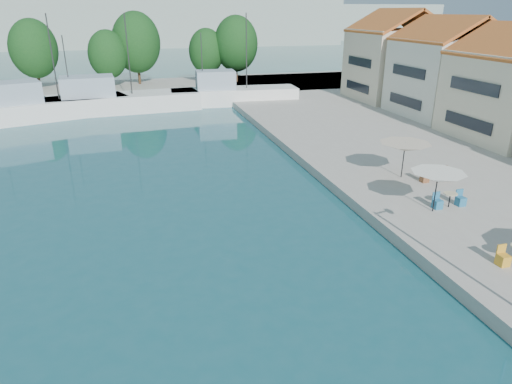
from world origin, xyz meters
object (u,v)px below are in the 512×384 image
object	(u,v)px
trawler_04	(231,95)
trawler_02	(38,109)
umbrella_white	(438,177)
trawler_03	(111,102)
umbrella_cream	(405,147)

from	to	relation	value
trawler_04	trawler_02	bearing A→B (deg)	-168.71
trawler_02	umbrella_white	bearing A→B (deg)	-71.75
trawler_03	umbrella_white	size ratio (longest dim) A/B	6.62
trawler_02	umbrella_cream	distance (m)	35.41
trawler_03	umbrella_cream	distance (m)	32.62
trawler_03	umbrella_white	xyz separation A→B (m)	(16.02, -32.52, 1.37)
umbrella_cream	trawler_03	bearing A→B (deg)	122.05
trawler_03	trawler_04	xyz separation A→B (m)	(13.12, 0.88, 0.00)
umbrella_cream	trawler_04	bearing A→B (deg)	98.33
trawler_03	umbrella_cream	size ratio (longest dim) A/B	5.80
trawler_03	trawler_04	bearing A→B (deg)	-0.61
umbrella_white	umbrella_cream	distance (m)	5.06
trawler_03	umbrella_white	distance (m)	36.28
trawler_02	umbrella_white	size ratio (longest dim) A/B	6.23
trawler_02	umbrella_cream	size ratio (longest dim) A/B	5.46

